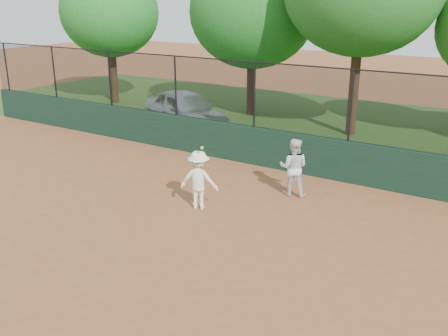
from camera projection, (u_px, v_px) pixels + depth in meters
The scene contains 9 objects.
ground at pixel (138, 242), 10.75m from camera, with size 80.00×80.00×0.00m, color #975730.
back_wall at pixel (268, 148), 15.36m from camera, with size 26.00×0.20×1.20m, color #163121.
grass_strip at pixel (335, 126), 20.35m from camera, with size 36.00×12.00×0.01m, color #264816.
parked_car at pixel (186, 110), 19.65m from camera, with size 1.82×4.51×1.54m, color #B7BDC1.
player_second at pixel (293, 167), 13.07m from camera, with size 0.76×0.59×1.55m, color white.
player_main at pixel (199, 180), 12.26m from camera, with size 1.09×0.84×1.69m.
fence_assembly at pixel (268, 95), 14.84m from camera, with size 26.00×0.06×2.00m.
tree_0 at pixel (109, 12), 23.58m from camera, with size 4.85×4.41×6.41m.
tree_1 at pixel (252, 12), 20.92m from camera, with size 5.44×4.95×6.75m.
Camera 1 is at (6.70, -7.18, 5.02)m, focal length 40.00 mm.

